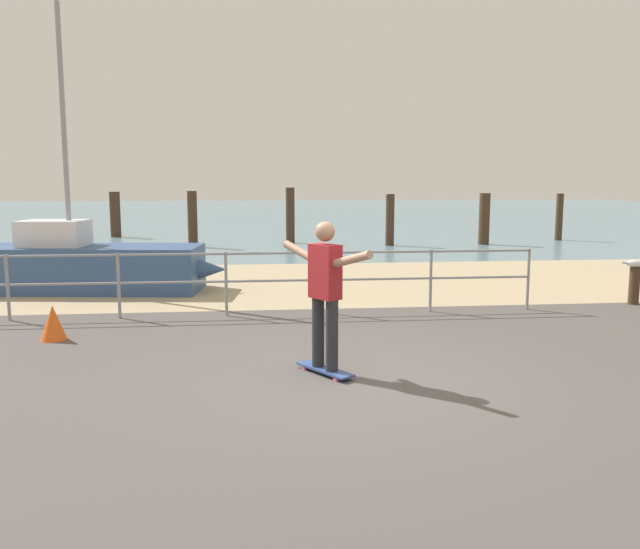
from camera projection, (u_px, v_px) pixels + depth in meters
ground_plane at (367, 415)px, 6.20m from camera, size 24.00×10.00×0.04m
beach_strip at (301, 283)px, 14.07m from camera, size 24.00×6.00×0.04m
sea_surface at (267, 214)px, 41.63m from camera, size 72.00×50.00×0.04m
railing_fence at (226, 274)px, 10.48m from camera, size 10.04×0.05×1.05m
sailboat at (95, 265)px, 12.86m from camera, size 5.04×1.92×5.44m
skateboard at (325, 370)px, 7.42m from camera, size 0.61×0.78×0.08m
skateboarder at (325, 286)px, 7.29m from camera, size 0.87×1.26×1.65m
bollard_short at (634, 286)px, 11.53m from camera, size 0.18×0.18×0.66m
seagull at (637, 263)px, 11.46m from camera, size 0.48×0.23×0.18m
groyne_post_0 at (115, 215)px, 24.75m from camera, size 0.39×0.39×1.71m
groyne_post_1 at (192, 219)px, 21.15m from camera, size 0.31×0.31×1.81m
groyne_post_2 at (290, 216)px, 22.44m from camera, size 0.30×0.30×1.90m
groyne_post_3 at (390, 220)px, 21.60m from camera, size 0.28×0.28×1.70m
groyne_post_4 at (484, 219)px, 21.95m from camera, size 0.36×0.36×1.72m
groyne_post_5 at (559, 217)px, 23.48m from camera, size 0.25×0.25×1.68m
traffic_cone at (53, 323)px, 8.96m from camera, size 0.36×0.36×0.50m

